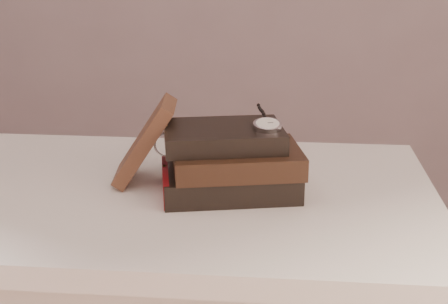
{
  "coord_description": "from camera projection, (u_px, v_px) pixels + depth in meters",
  "views": [
    {
      "loc": [
        0.21,
        -0.7,
        1.19
      ],
      "look_at": [
        0.11,
        0.35,
        0.82
      ],
      "focal_mm": 50.53,
      "sensor_mm": 36.0,
      "label": 1
    }
  ],
  "objects": [
    {
      "name": "table",
      "position": [
        163.0,
        234.0,
        1.18
      ],
      "size": [
        1.0,
        0.6,
        0.75
      ],
      "color": "white",
      "rests_on": "ground"
    },
    {
      "name": "book_stack",
      "position": [
        230.0,
        162.0,
        1.13
      ],
      "size": [
        0.27,
        0.21,
        0.12
      ],
      "color": "black",
      "rests_on": "table"
    },
    {
      "name": "pocket_watch",
      "position": [
        267.0,
        124.0,
        1.1
      ],
      "size": [
        0.06,
        0.15,
        0.02
      ],
      "color": "silver",
      "rests_on": "book_stack"
    },
    {
      "name": "journal",
      "position": [
        145.0,
        141.0,
        1.16
      ],
      "size": [
        0.13,
        0.12,
        0.16
      ],
      "primitive_type": "cube",
      "rotation": [
        0.0,
        0.58,
        0.1
      ],
      "color": "#3C2217",
      "rests_on": "table"
    },
    {
      "name": "eyeglasses",
      "position": [
        180.0,
        143.0,
        1.19
      ],
      "size": [
        0.12,
        0.13,
        0.05
      ],
      "color": "silver",
      "rests_on": "book_stack"
    }
  ]
}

